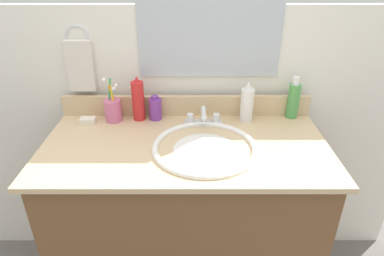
% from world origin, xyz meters
% --- Properties ---
extents(vanity_cabinet, '(1.06, 0.50, 0.81)m').
position_xyz_m(vanity_cabinet, '(0.00, 0.00, 0.41)').
color(vanity_cabinet, brown).
rests_on(vanity_cabinet, ground_plane).
extents(countertop, '(1.10, 0.55, 0.02)m').
position_xyz_m(countertop, '(0.00, 0.00, 0.82)').
color(countertop, '#D1B284').
rests_on(countertop, vanity_cabinet).
extents(backsplash, '(1.10, 0.02, 0.09)m').
position_xyz_m(backsplash, '(0.00, 0.26, 0.88)').
color(backsplash, '#D1B284').
rests_on(backsplash, countertop).
extents(back_wall, '(2.20, 0.04, 1.30)m').
position_xyz_m(back_wall, '(0.00, 0.32, 0.65)').
color(back_wall, white).
rests_on(back_wall, ground_plane).
extents(mirror_panel, '(0.60, 0.01, 0.56)m').
position_xyz_m(mirror_panel, '(0.10, 0.30, 1.28)').
color(mirror_panel, '#B2BCC6').
extents(towel_ring, '(0.10, 0.01, 0.10)m').
position_xyz_m(towel_ring, '(-0.45, 0.30, 1.17)').
color(towel_ring, silver).
extents(hand_towel, '(0.11, 0.04, 0.22)m').
position_xyz_m(hand_towel, '(-0.45, 0.28, 1.05)').
color(hand_towel, silver).
extents(sink_basin, '(0.40, 0.40, 0.11)m').
position_xyz_m(sink_basin, '(0.07, -0.03, 0.80)').
color(sink_basin, white).
rests_on(sink_basin, countertop).
extents(faucet, '(0.16, 0.10, 0.08)m').
position_xyz_m(faucet, '(0.07, 0.16, 0.86)').
color(faucet, silver).
rests_on(faucet, countertop).
extents(bottle_spray_red, '(0.05, 0.05, 0.20)m').
position_xyz_m(bottle_spray_red, '(-0.20, 0.22, 0.92)').
color(bottle_spray_red, red).
rests_on(bottle_spray_red, countertop).
extents(bottle_cream_purple, '(0.05, 0.05, 0.11)m').
position_xyz_m(bottle_cream_purple, '(-0.13, 0.22, 0.88)').
color(bottle_cream_purple, '#7A3899').
rests_on(bottle_cream_purple, countertop).
extents(bottle_lotion_white, '(0.05, 0.05, 0.18)m').
position_xyz_m(bottle_lotion_white, '(0.26, 0.20, 0.91)').
color(bottle_lotion_white, white).
rests_on(bottle_lotion_white, countertop).
extents(bottle_toner_green, '(0.05, 0.05, 0.19)m').
position_xyz_m(bottle_toner_green, '(0.47, 0.24, 0.92)').
color(bottle_toner_green, '#4C9E4C').
rests_on(bottle_toner_green, countertop).
extents(cup_pink, '(0.07, 0.07, 0.19)m').
position_xyz_m(cup_pink, '(-0.31, 0.20, 0.89)').
color(cup_pink, '#D16693').
rests_on(cup_pink, countertop).
extents(soap_bar, '(0.06, 0.04, 0.02)m').
position_xyz_m(soap_bar, '(-0.42, 0.18, 0.85)').
color(soap_bar, white).
rests_on(soap_bar, countertop).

